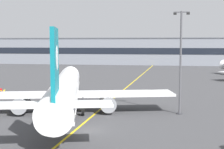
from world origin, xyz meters
The scene contains 6 objects.
ground_plane centered at (0.00, 0.00, 0.00)m, with size 400.00×400.00×0.00m, color #3D3D3F.
taxiway_centreline centered at (0.00, 30.00, 0.00)m, with size 0.30×180.00×0.01m, color yellow.
airliner_foreground centered at (-5.29, 8.64, 3.37)m, with size 32.20×40.92×11.65m.
apron_lamp_post centered at (11.13, 10.81, 7.61)m, with size 2.24×0.90×14.60m.
safety_cone_by_nose_gear centered at (-5.04, 25.78, 0.26)m, with size 0.44×0.44×0.55m.
terminal_building centered at (-3.32, 116.81, 6.19)m, with size 144.16×12.40×12.37m.
Camera 1 is at (9.08, -36.78, 10.25)m, focal length 52.91 mm.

